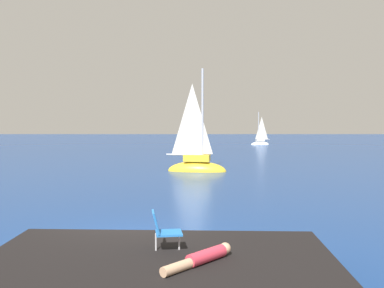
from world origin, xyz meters
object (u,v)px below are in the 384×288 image
sailboat_near (198,165)px  beach_chair (164,229)px  sailboat_far (262,143)px  person_sunbather (203,258)px

sailboat_near → beach_chair: (-0.87, -18.36, 0.69)m
beach_chair → sailboat_near: bearing=79.9°
sailboat_far → beach_chair: (-9.08, -46.00, 0.82)m
sailboat_far → beach_chair: size_ratio=5.59×
sailboat_far → person_sunbather: sailboat_far is taller
sailboat_near → beach_chair: sailboat_near is taller
sailboat_near → beach_chair: 18.40m
sailboat_near → sailboat_far: bearing=82.7°
sailboat_far → person_sunbather: 47.56m
person_sunbather → beach_chair: beach_chair is taller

